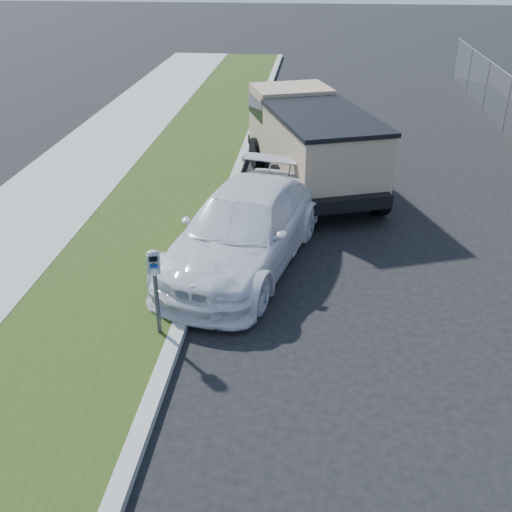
{
  "coord_description": "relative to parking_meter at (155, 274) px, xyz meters",
  "views": [
    {
      "loc": [
        -0.5,
        -8.1,
        5.83
      ],
      "look_at": [
        -1.4,
        1.0,
        1.0
      ],
      "focal_mm": 42.0,
      "sensor_mm": 36.0,
      "label": 1
    }
  ],
  "objects": [
    {
      "name": "white_wagon",
      "position": [
        1.06,
        2.79,
        -0.46
      ],
      "size": [
        3.34,
        5.61,
        1.52
      ],
      "primitive_type": "imported",
      "rotation": [
        0.0,
        0.0,
        -0.24
      ],
      "color": "silver",
      "rests_on": "ground"
    },
    {
      "name": "ground",
      "position": [
        2.87,
        0.18,
        -1.23
      ],
      "size": [
        120.0,
        120.0,
        0.0
      ],
      "primitive_type": "plane",
      "color": "black",
      "rests_on": "ground"
    },
    {
      "name": "parking_meter",
      "position": [
        0.0,
        0.0,
        0.0
      ],
      "size": [
        0.24,
        0.18,
        1.5
      ],
      "rotation": [
        0.0,
        0.0,
        0.27
      ],
      "color": "#3F4247",
      "rests_on": "ground"
    },
    {
      "name": "streetside",
      "position": [
        -2.69,
        2.18,
        -1.16
      ],
      "size": [
        6.12,
        50.0,
        0.15
      ],
      "color": "gray",
      "rests_on": "ground"
    },
    {
      "name": "dump_truck",
      "position": [
        2.27,
        7.34,
        0.03
      ],
      "size": [
        3.87,
        6.07,
        2.24
      ],
      "rotation": [
        0.0,
        0.0,
        0.34
      ],
      "color": "black",
      "rests_on": "ground"
    }
  ]
}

